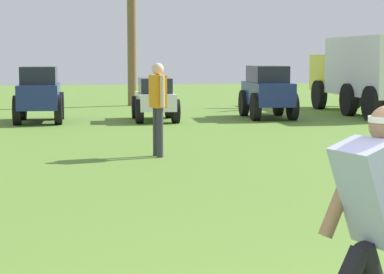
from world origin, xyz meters
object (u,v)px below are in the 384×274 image
object	(u,v)px
teammate_near_sideline	(158,100)
box_truck	(361,71)
parked_car_slot_c	(39,93)
parked_car_slot_d	(155,99)
parked_car_slot_e	(267,90)
frisbee_thrower	(372,225)

from	to	relation	value
teammate_near_sideline	box_truck	xyz separation A→B (m)	(7.04, 7.97, 0.29)
parked_car_slot_c	parked_car_slot_d	size ratio (longest dim) A/B	1.07
parked_car_slot_e	teammate_near_sideline	bearing A→B (deg)	-119.34
frisbee_thrower	parked_car_slot_d	xyz separation A→B (m)	(1.01, 15.50, -0.24)
teammate_near_sideline	parked_car_slot_d	distance (m)	6.91
frisbee_thrower	parked_car_slot_e	size ratio (longest dim) A/B	0.59
parked_car_slot_d	box_truck	distance (m)	6.28
parked_car_slot_e	box_truck	world-z (taller)	box_truck
teammate_near_sideline	parked_car_slot_d	bearing A→B (deg)	82.51
teammate_near_sideline	parked_car_slot_c	world-z (taller)	teammate_near_sideline
parked_car_slot_c	frisbee_thrower	bearing A→B (deg)	-83.06
parked_car_slot_c	parked_car_slot_d	distance (m)	2.93
parked_car_slot_c	parked_car_slot_e	world-z (taller)	same
teammate_near_sideline	box_truck	world-z (taller)	box_truck
teammate_near_sideline	parked_car_slot_e	distance (m)	8.13
frisbee_thrower	box_truck	size ratio (longest dim) A/B	0.24
teammate_near_sideline	box_truck	distance (m)	10.64
frisbee_thrower	parked_car_slot_c	distance (m)	15.79
parked_car_slot_d	teammate_near_sideline	bearing A→B (deg)	-97.49
frisbee_thrower	box_truck	world-z (taller)	box_truck
teammate_near_sideline	parked_car_slot_c	xyz separation A→B (m)	(-2.02, 7.01, -0.20)
parked_car_slot_c	parked_car_slot_d	bearing A→B (deg)	-3.33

